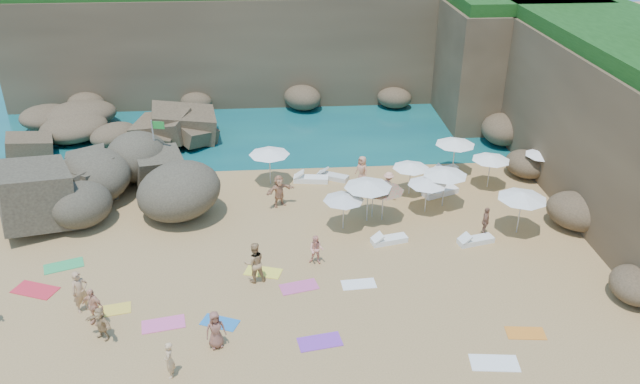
{
  "coord_description": "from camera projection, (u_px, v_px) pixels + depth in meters",
  "views": [
    {
      "loc": [
        -0.07,
        -24.43,
        16.36
      ],
      "look_at": [
        2.0,
        3.0,
        2.0
      ],
      "focal_mm": 35.0,
      "sensor_mm": 36.0,
      "label": 1
    }
  ],
  "objects": [
    {
      "name": "towel_5",
      "position": [
        359.0,
        284.0,
        27.52
      ],
      "size": [
        1.55,
        0.85,
        0.03
      ],
      "primitive_type": "cube",
      "rotation": [
        0.0,
        0.0,
        0.07
      ],
      "color": "white",
      "rests_on": "ground"
    },
    {
      "name": "person_stand_1",
      "position": [
        255.0,
        263.0,
        27.32
      ],
      "size": [
        1.09,
        0.94,
        1.94
      ],
      "primitive_type": "imported",
      "rotation": [
        0.0,
        0.0,
        3.38
      ],
      "color": "tan",
      "rests_on": "ground"
    },
    {
      "name": "towel_9",
      "position": [
        299.0,
        287.0,
        27.34
      ],
      "size": [
        1.79,
        1.19,
        0.03
      ],
      "primitive_type": "cube",
      "rotation": [
        0.0,
        0.0,
        0.24
      ],
      "color": "#CF508E",
      "rests_on": "ground"
    },
    {
      "name": "towel_1",
      "position": [
        163.0,
        324.0,
        25.11
      ],
      "size": [
        1.84,
        1.16,
        0.03
      ],
      "primitive_type": "cube",
      "rotation": [
        0.0,
        0.0,
        0.19
      ],
      "color": "#E95A9B",
      "rests_on": "ground"
    },
    {
      "name": "cliff_corner",
      "position": [
        504.0,
        55.0,
        46.14
      ],
      "size": [
        10.0,
        12.0,
        8.0
      ],
      "primitive_type": "cube",
      "color": "brown",
      "rests_on": "ground"
    },
    {
      "name": "towel_11",
      "position": [
        64.0,
        266.0,
        28.79
      ],
      "size": [
        1.92,
        1.41,
        0.03
      ],
      "primitive_type": "cube",
      "rotation": [
        0.0,
        0.0,
        0.35
      ],
      "color": "#2FA459",
      "rests_on": "ground"
    },
    {
      "name": "lounger_3",
      "position": [
        440.0,
        192.0,
        35.02
      ],
      "size": [
        2.17,
        1.38,
        0.32
      ],
      "primitive_type": "cube",
      "rotation": [
        0.0,
        0.0,
        0.37
      ],
      "color": "white",
      "rests_on": "ground"
    },
    {
      "name": "lounger_0",
      "position": [
        311.0,
        179.0,
        36.46
      ],
      "size": [
        2.08,
        0.93,
        0.31
      ],
      "primitive_type": "cube",
      "rotation": [
        0.0,
        0.0,
        -0.14
      ],
      "color": "white",
      "rests_on": "ground"
    },
    {
      "name": "cliff_back",
      "position": [
        299.0,
        42.0,
        49.56
      ],
      "size": [
        44.0,
        8.0,
        8.0
      ],
      "primitive_type": "cube",
      "color": "brown",
      "rests_on": "ground"
    },
    {
      "name": "lounger_5",
      "position": [
        476.0,
        240.0,
        30.5
      ],
      "size": [
        1.88,
        1.01,
        0.28
      ],
      "primitive_type": "cube",
      "rotation": [
        0.0,
        0.0,
        0.25
      ],
      "color": "white",
      "rests_on": "ground"
    },
    {
      "name": "towel_6",
      "position": [
        320.0,
        342.0,
        24.17
      ],
      "size": [
        1.81,
        1.12,
        0.03
      ],
      "primitive_type": "cube",
      "rotation": [
        0.0,
        0.0,
        0.17
      ],
      "color": "purple",
      "rests_on": "ground"
    },
    {
      "name": "person_stand_4",
      "position": [
        362.0,
        170.0,
        35.85
      ],
      "size": [
        0.9,
        0.96,
        1.75
      ],
      "primitive_type": "imported",
      "rotation": [
        0.0,
        0.0,
        -0.9
      ],
      "color": "tan",
      "rests_on": "ground"
    },
    {
      "name": "lounger_2",
      "position": [
        445.0,
        169.0,
        37.71
      ],
      "size": [
        1.68,
        1.07,
        0.25
      ],
      "primitive_type": "cube",
      "rotation": [
        0.0,
        0.0,
        0.37
      ],
      "color": "silver",
      "rests_on": "ground"
    },
    {
      "name": "towel_4",
      "position": [
        112.0,
        310.0,
        25.91
      ],
      "size": [
        1.69,
        1.07,
        0.03
      ],
      "primitive_type": "cube",
      "rotation": [
        0.0,
        0.0,
        0.2
      ],
      "color": "yellow",
      "rests_on": "ground"
    },
    {
      "name": "cliff_right",
      "position": [
        609.0,
        110.0,
        35.66
      ],
      "size": [
        8.0,
        30.0,
        8.0
      ],
      "primitive_type": "cube",
      "color": "brown",
      "rests_on": "ground"
    },
    {
      "name": "parasol_8",
      "position": [
        446.0,
        172.0,
        32.97
      ],
      "size": [
        2.35,
        2.35,
        2.22
      ],
      "color": "silver",
      "rests_on": "ground"
    },
    {
      "name": "rock_promontory",
      "position": [
        116.0,
        137.0,
        42.58
      ],
      "size": [
        12.0,
        7.0,
        2.0
      ],
      "primitive_type": null,
      "color": "brown",
      "rests_on": "ground"
    },
    {
      "name": "parasol_9",
      "position": [
        368.0,
        184.0,
        31.51
      ],
      "size": [
        2.47,
        2.47,
        2.33
      ],
      "color": "silver",
      "rests_on": "ground"
    },
    {
      "name": "person_lie_2",
      "position": [
        217.0,
        342.0,
        23.86
      ],
      "size": [
        1.24,
        1.75,
        0.42
      ],
      "primitive_type": "imported",
      "rotation": [
        0.0,
        0.0,
        0.33
      ],
      "color": "brown",
      "rests_on": "ground"
    },
    {
      "name": "parasol_2",
      "position": [
        491.0,
        157.0,
        35.06
      ],
      "size": [
        2.15,
        2.15,
        2.03
      ],
      "color": "silver",
      "rests_on": "ground"
    },
    {
      "name": "parasol_11",
      "position": [
        523.0,
        195.0,
        30.47
      ],
      "size": [
        2.44,
        2.44,
        2.3
      ],
      "color": "silver",
      "rests_on": "ground"
    },
    {
      "name": "towel_8",
      "position": [
        220.0,
        322.0,
        25.2
      ],
      "size": [
        1.67,
        1.26,
        0.03
      ],
      "primitive_type": "cube",
      "rotation": [
        0.0,
        0.0,
        -0.39
      ],
      "color": "#226EB8",
      "rests_on": "ground"
    },
    {
      "name": "parasol_4",
      "position": [
        543.0,
        153.0,
        35.91
      ],
      "size": [
        2.01,
        2.01,
        1.9
      ],
      "color": "silver",
      "rests_on": "ground"
    },
    {
      "name": "parasol_3",
      "position": [
        427.0,
        182.0,
        32.51
      ],
      "size": [
        2.06,
        2.06,
        1.95
      ],
      "color": "silver",
      "rests_on": "ground"
    },
    {
      "name": "towel_13",
      "position": [
        494.0,
        363.0,
        23.14
      ],
      "size": [
        1.87,
        1.09,
        0.03
      ],
      "primitive_type": "cube",
      "rotation": [
        0.0,
        0.0,
        -0.11
      ],
      "color": "white",
      "rests_on": "ground"
    },
    {
      "name": "seawater",
      "position": [
        275.0,
        73.0,
        55.69
      ],
      "size": [
        120.0,
        120.0,
        0.0
      ],
      "primitive_type": "plane",
      "color": "#0C4751",
      "rests_on": "ground"
    },
    {
      "name": "person_stand_6",
      "position": [
        169.0,
        360.0,
        22.24
      ],
      "size": [
        0.38,
        0.56,
        1.49
      ],
      "primitive_type": "imported",
      "rotation": [
        0.0,
        0.0,
        4.76
      ],
      "color": "tan",
      "rests_on": "ground"
    },
    {
      "name": "flag_pole",
      "position": [
        156.0,
        143.0,
        35.46
      ],
      "size": [
        0.74,
        0.17,
        3.81
      ],
      "color": "silver",
      "rests_on": "ground"
    },
    {
      "name": "parasol_10",
      "position": [
        373.0,
        188.0,
        32.04
      ],
      "size": [
        2.0,
        2.0,
        1.89
      ],
      "color": "silver",
      "rests_on": "ground"
    },
    {
      "name": "towel_7",
      "position": [
        35.0,
        290.0,
        27.13
      ],
      "size": [
        2.13,
        1.59,
        0.03
      ],
      "primitive_type": "cube",
      "rotation": [
        0.0,
        0.0,
        -0.37
      ],
      "color": "red",
      "rests_on": "ground"
    },
    {
      "name": "lounger_1",
      "position": [
        333.0,
        177.0,
        36.78
      ],
      "size": [
        1.9,
        1.42,
        0.29
      ],
      "primitive_type": "cube",
      "rotation": [
        0.0,
        0.0,
        -0.5
      ],
      "color": "silver",
      "rests_on": "ground"
    },
    {
      "name": "parasol_6",
      "position": [
        383.0,
        188.0,
        31.71
      ],
      "size": [
        2.16,
        2.16,
        2.04
      ],
      "color": "silver",
      "rests_on": "ground"
    },
    {
      "name": "lounger_4",
      "position": [
        389.0,
        240.0,
        30.55
      ],
      "size": [
        1.86,
        0.98,
        0.28
      ],
      "primitive_type": "cube",
      "rotation": [
        0.0,
        0.0,
        0.23
      ],
      "color": "white",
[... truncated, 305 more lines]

